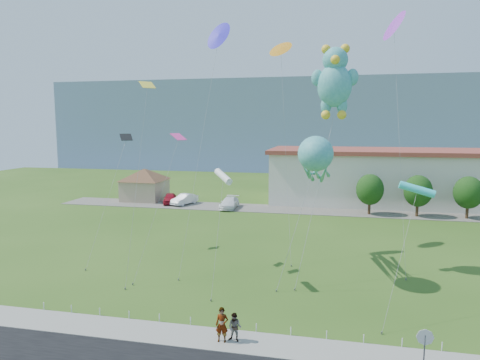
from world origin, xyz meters
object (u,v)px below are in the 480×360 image
(pedestrian_right, at_px, (235,327))
(teddy_bear_kite, at_px, (335,80))
(parked_car_white, at_px, (229,203))
(warehouse, at_px, (478,178))
(parked_car_red, at_px, (170,198))
(pedestrian_left, at_px, (222,325))
(parked_car_silver, at_px, (184,199))
(stop_sign, at_px, (425,342))
(pavilion, at_px, (145,181))
(octopus_kite, at_px, (316,162))

(pedestrian_right, bearing_deg, teddy_bear_kite, 78.64)
(parked_car_white, bearing_deg, warehouse, 14.45)
(parked_car_red, bearing_deg, warehouse, -7.20)
(pedestrian_left, bearing_deg, parked_car_silver, 108.61)
(parked_car_red, xyz_separation_m, parked_car_white, (9.68, -1.65, -0.01))
(parked_car_red, relative_size, parked_car_silver, 0.96)
(parked_car_white, bearing_deg, stop_sign, -65.22)
(pavilion, relative_size, warehouse, 0.15)
(stop_sign, bearing_deg, parked_car_red, 125.42)
(parked_car_silver, height_order, octopus_kite, octopus_kite)
(pavilion, height_order, parked_car_red, pavilion)
(parked_car_red, bearing_deg, pedestrian_right, -81.41)
(parked_car_white, bearing_deg, pedestrian_left, -78.20)
(warehouse, relative_size, octopus_kite, 5.49)
(pedestrian_left, relative_size, octopus_kite, 0.17)
(stop_sign, distance_m, pedestrian_right, 9.59)
(pedestrian_right, bearing_deg, pavilion, 128.27)
(stop_sign, height_order, pedestrian_right, stop_sign)
(pedestrian_right, relative_size, parked_car_white, 0.30)
(warehouse, bearing_deg, parked_car_silver, -168.66)
(parked_car_red, xyz_separation_m, parked_car_silver, (2.41, -0.26, 0.00))
(pavilion, bearing_deg, pedestrian_left, -60.29)
(parked_car_red, bearing_deg, parked_car_silver, -23.75)
(pedestrian_left, distance_m, parked_car_white, 38.06)
(pavilion, xyz_separation_m, parked_car_white, (14.78, -3.91, -2.19))
(stop_sign, bearing_deg, pedestrian_right, 171.47)
(parked_car_red, height_order, parked_car_white, parked_car_red)
(stop_sign, distance_m, parked_car_red, 49.02)
(pedestrian_right, height_order, octopus_kite, octopus_kite)
(parked_car_red, xyz_separation_m, octopus_kite, (22.72, -26.96, 8.27))
(parked_car_red, relative_size, octopus_kite, 0.41)
(stop_sign, bearing_deg, warehouse, 71.10)
(parked_car_silver, relative_size, teddy_bear_kite, 0.26)
(stop_sign, height_order, parked_car_red, stop_sign)
(pedestrian_left, distance_m, parked_car_silver, 41.62)
(warehouse, xyz_separation_m, octopus_kite, (-22.18, -35.22, 4.99))
(warehouse, distance_m, pedestrian_left, 54.08)
(pedestrian_right, xyz_separation_m, parked_car_silver, (-16.56, 38.27, -0.05))
(warehouse, relative_size, pedestrian_right, 38.23)
(octopus_kite, bearing_deg, parked_car_white, 117.25)
(pedestrian_right, distance_m, parked_car_white, 38.03)
(parked_car_silver, relative_size, parked_car_white, 0.90)
(pedestrian_left, distance_m, teddy_bear_kite, 21.29)
(pavilion, relative_size, parked_car_red, 2.01)
(pedestrian_right, xyz_separation_m, parked_car_white, (-9.29, 36.88, -0.07))
(pavilion, xyz_separation_m, teddy_bear_kite, (29.05, -26.40, 12.48))
(parked_car_silver, bearing_deg, pedestrian_right, -46.61)
(warehouse, height_order, stop_sign, warehouse)
(parked_car_white, bearing_deg, pavilion, 163.91)
(pavilion, xyz_separation_m, pedestrian_right, (24.07, -40.79, -2.13))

